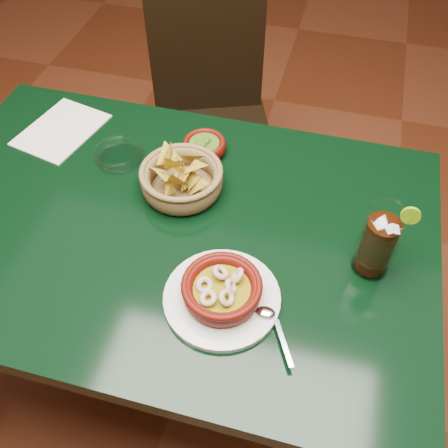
% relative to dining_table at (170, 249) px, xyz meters
% --- Properties ---
extents(ground, '(7.00, 7.00, 0.00)m').
position_rel_dining_table_xyz_m(ground, '(0.00, 0.00, -0.65)').
color(ground, '#471C0C').
rests_on(ground, ground).
extents(dining_table, '(1.20, 0.80, 0.75)m').
position_rel_dining_table_xyz_m(dining_table, '(0.00, 0.00, 0.00)').
color(dining_table, black).
rests_on(dining_table, ground).
extents(dining_chair, '(0.54, 0.54, 0.90)m').
position_rel_dining_table_xyz_m(dining_chair, '(-0.10, 0.70, -0.16)').
color(dining_chair, black).
rests_on(dining_chair, ground).
extents(shrimp_plate, '(0.28, 0.23, 0.08)m').
position_rel_dining_table_xyz_m(shrimp_plate, '(0.17, -0.16, 0.13)').
color(shrimp_plate, silver).
rests_on(shrimp_plate, dining_table).
extents(chip_basket, '(0.23, 0.23, 0.14)m').
position_rel_dining_table_xyz_m(chip_basket, '(0.00, 0.11, 0.13)').
color(chip_basket, olive).
rests_on(chip_basket, dining_table).
extents(guacamole_ramekin, '(0.13, 0.13, 0.04)m').
position_rel_dining_table_xyz_m(guacamole_ramekin, '(0.02, 0.25, 0.12)').
color(guacamole_ramekin, '#490904').
rests_on(guacamole_ramekin, dining_table).
extents(cola_drink, '(0.17, 0.17, 0.19)m').
position_rel_dining_table_xyz_m(cola_drink, '(0.45, -0.01, 0.18)').
color(cola_drink, white).
rests_on(cola_drink, dining_table).
extents(glass_ashtray, '(0.14, 0.14, 0.03)m').
position_rel_dining_table_xyz_m(glass_ashtray, '(-0.18, 0.17, 0.11)').
color(glass_ashtray, white).
rests_on(glass_ashtray, dining_table).
extents(paper_menu, '(0.22, 0.26, 0.00)m').
position_rel_dining_table_xyz_m(paper_menu, '(-0.38, 0.24, 0.10)').
color(paper_menu, beige).
rests_on(paper_menu, dining_table).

